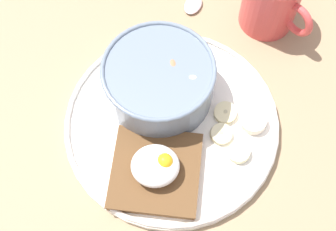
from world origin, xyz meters
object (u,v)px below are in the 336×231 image
Objects in this scene: poached_egg at (152,165)px; toast_slice at (152,171)px; coffee_mug at (269,0)px; banana_slice_back at (250,124)px; banana_slice_front at (217,134)px; oatmeal_bowl at (155,81)px; banana_slice_left at (221,113)px; banana_slice_right at (235,152)px.

toast_slice is at bearing -166.60° from poached_egg.
toast_slice is 28.50cm from coffee_mug.
poached_egg reaches higher than banana_slice_back.
banana_slice_front is 20.32cm from coffee_mug.
oatmeal_bowl reaches higher than banana_slice_left.
toast_slice is 9.56cm from banana_slice_front.
oatmeal_bowl is 3.99× the size of banana_slice_right.
banana_slice_right is (2.15, -2.42, -0.04)cm from banana_slice_front.
oatmeal_bowl is at bearing 143.17° from banana_slice_front.
banana_slice_right is at bearing -39.67° from oatmeal_bowl.
oatmeal_bowl reaches higher than toast_slice.
toast_slice and banana_slice_back have the same top height.
banana_slice_left is 17.39cm from coffee_mug.
banana_slice_right is at bearing -118.03° from banana_slice_back.
toast_slice is 11.88cm from banana_slice_left.
toast_slice is at bearing -151.95° from banana_slice_back.
toast_slice is 2.91× the size of banana_slice_front.
banana_slice_back is (12.21, 6.51, -0.08)cm from toast_slice.
poached_egg is 10.71cm from banana_slice_right.
oatmeal_bowl is 13.20cm from banana_slice_back.
oatmeal_bowl is at bearing -139.85° from coffee_mug.
oatmeal_bowl is 3.56× the size of banana_slice_front.
toast_slice is 2.01× the size of poached_egg.
banana_slice_left is at bearing -19.19° from oatmeal_bowl.
poached_egg is 1.62× the size of banana_slice_right.
banana_slice_right is (10.08, -8.36, -2.83)cm from oatmeal_bowl.
poached_egg is at bearing -90.10° from oatmeal_bowl.
banana_slice_left is at bearing 78.05° from banana_slice_front.
banana_slice_right is at bearing 14.95° from toast_slice.
banana_slice_front is (8.05, 5.14, -0.21)cm from toast_slice.
poached_egg is 0.59× the size of coffee_mug.
coffee_mug reaches higher than banana_slice_front.
banana_slice_left is (8.56, -2.98, -2.85)cm from oatmeal_bowl.
poached_egg is at bearing -147.23° from banana_slice_front.
banana_slice_front is 3.23cm from banana_slice_right.
banana_slice_right is at bearing 14.97° from poached_egg.
toast_slice is 2.07cm from poached_egg.
banana_slice_left is at bearing 155.68° from banana_slice_back.
coffee_mug reaches higher than poached_egg.
banana_slice_front is 0.99× the size of banana_slice_back.
banana_slice_front is at bearing -36.83° from oatmeal_bowl.
oatmeal_bowl is 1.44× the size of coffee_mug.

